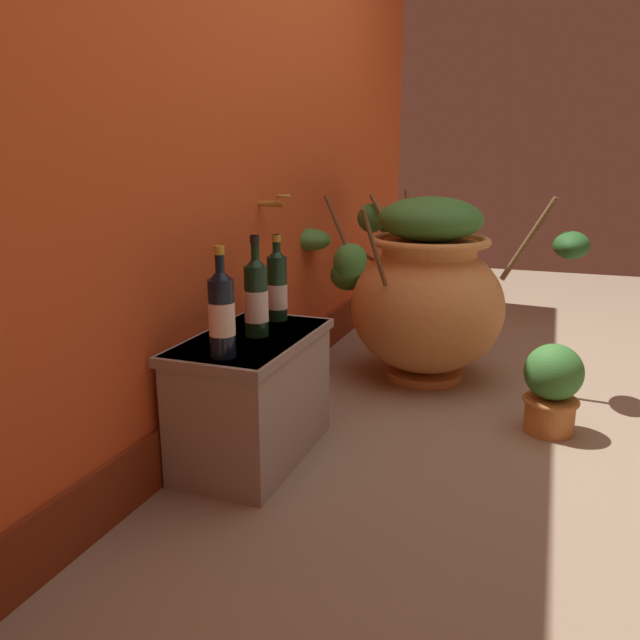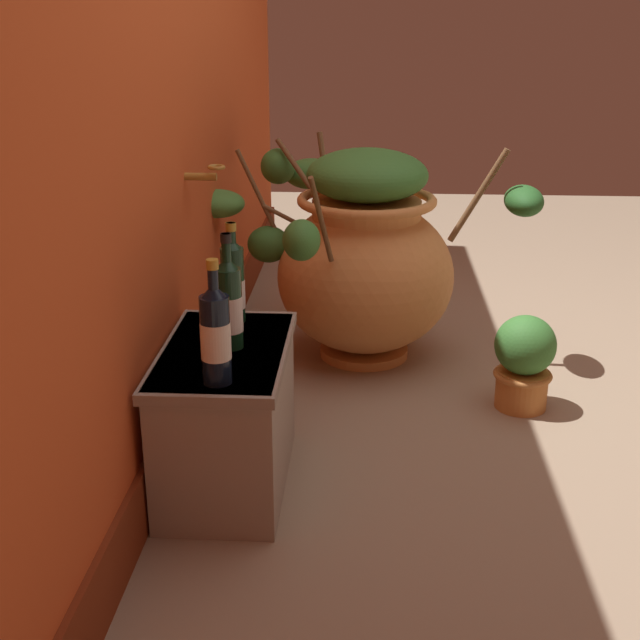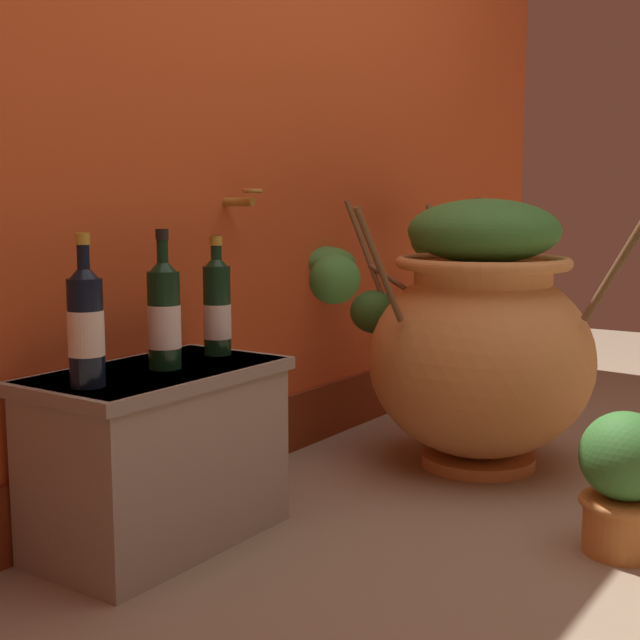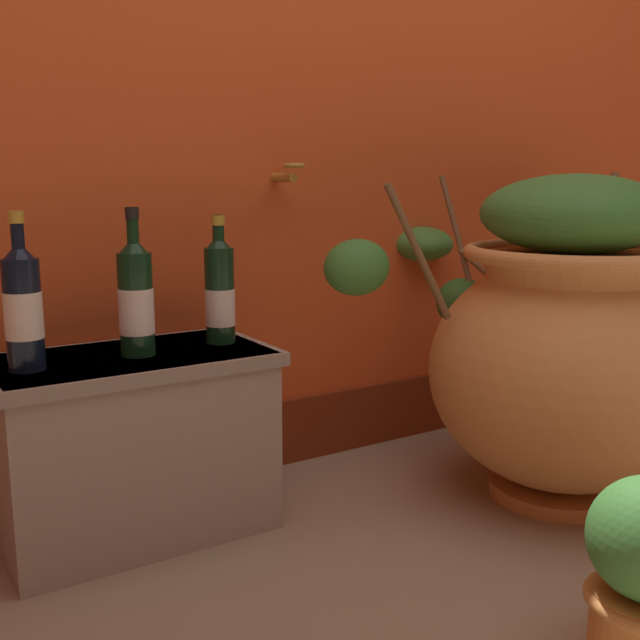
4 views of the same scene
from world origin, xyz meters
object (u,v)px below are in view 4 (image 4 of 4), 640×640
(terracotta_urn, at_px, (565,341))
(wine_bottle_left, at_px, (23,305))
(wine_bottle_middle, at_px, (220,290))
(wine_bottle_right, at_px, (136,297))

(terracotta_urn, relative_size, wine_bottle_left, 4.08)
(terracotta_urn, xyz_separation_m, wine_bottle_left, (-1.20, 0.35, 0.15))
(terracotta_urn, distance_m, wine_bottle_middle, 0.86)
(wine_bottle_left, distance_m, wine_bottle_middle, 0.44)
(wine_bottle_left, bearing_deg, wine_bottle_middle, 3.46)
(terracotta_urn, distance_m, wine_bottle_right, 1.04)
(terracotta_urn, relative_size, wine_bottle_middle, 4.36)
(wine_bottle_left, relative_size, wine_bottle_middle, 1.07)
(wine_bottle_right, bearing_deg, wine_bottle_left, -178.52)
(wine_bottle_middle, bearing_deg, terracotta_urn, -26.15)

